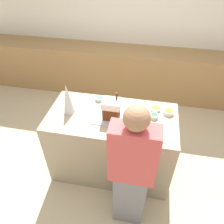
% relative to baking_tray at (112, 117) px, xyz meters
% --- Properties ---
extents(ground_plane, '(12.00, 12.00, 0.00)m').
position_rel_baking_tray_xyz_m(ground_plane, '(-0.00, 0.03, -0.94)').
color(ground_plane, '#C6B28E').
extents(wall_back, '(8.00, 0.05, 2.60)m').
position_rel_baking_tray_xyz_m(wall_back, '(-0.00, 2.29, 0.36)').
color(wall_back, white).
rests_on(wall_back, ground_plane).
extents(back_cabinet_block, '(6.00, 0.60, 0.91)m').
position_rel_baking_tray_xyz_m(back_cabinet_block, '(-0.00, 1.96, -0.49)').
color(back_cabinet_block, '#9E7547').
rests_on(back_cabinet_block, ground_plane).
extents(kitchen_island, '(1.51, 0.77, 0.94)m').
position_rel_baking_tray_xyz_m(kitchen_island, '(-0.00, 0.03, -0.47)').
color(kitchen_island, gray).
rests_on(kitchen_island, ground_plane).
extents(baking_tray, '(0.44, 0.31, 0.01)m').
position_rel_baking_tray_xyz_m(baking_tray, '(0.00, 0.00, 0.00)').
color(baking_tray, '#9E9EA8').
rests_on(baking_tray, kitchen_island).
extents(gingerbread_house, '(0.20, 0.17, 0.32)m').
position_rel_baking_tray_xyz_m(gingerbread_house, '(0.00, 0.00, 0.13)').
color(gingerbread_house, '#5B2D14').
rests_on(gingerbread_house, baking_tray).
extents(decorative_tree, '(0.13, 0.13, 0.38)m').
position_rel_baking_tray_xyz_m(decorative_tree, '(-0.51, 0.01, 0.18)').
color(decorative_tree, silver).
rests_on(decorative_tree, kitchen_island).
extents(candy_bowl_far_right, '(0.11, 0.11, 0.04)m').
position_rel_baking_tray_xyz_m(candy_bowl_far_right, '(0.49, 0.24, 0.02)').
color(candy_bowl_far_right, white).
rests_on(candy_bowl_far_right, kitchen_island).
extents(candy_bowl_near_tray_right, '(0.09, 0.09, 0.05)m').
position_rel_baking_tray_xyz_m(candy_bowl_near_tray_right, '(0.48, 0.09, 0.02)').
color(candy_bowl_near_tray_right, white).
rests_on(candy_bowl_near_tray_right, kitchen_island).
extents(candy_bowl_beside_tree, '(0.10, 0.10, 0.04)m').
position_rel_baking_tray_xyz_m(candy_bowl_beside_tree, '(-0.22, 0.30, 0.02)').
color(candy_bowl_beside_tree, silver).
rests_on(candy_bowl_beside_tree, kitchen_island).
extents(candy_bowl_front_corner, '(0.12, 0.12, 0.04)m').
position_rel_baking_tray_xyz_m(candy_bowl_front_corner, '(0.64, 0.20, 0.02)').
color(candy_bowl_front_corner, white).
rests_on(candy_bowl_front_corner, kitchen_island).
extents(mug, '(0.08, 0.08, 0.10)m').
position_rel_baking_tray_xyz_m(mug, '(0.33, -0.13, 0.05)').
color(mug, '#2D2D33').
rests_on(mug, kitchen_island).
extents(person, '(0.43, 0.53, 1.62)m').
position_rel_baking_tray_xyz_m(person, '(0.31, -0.61, -0.11)').
color(person, slate).
rests_on(person, ground_plane).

